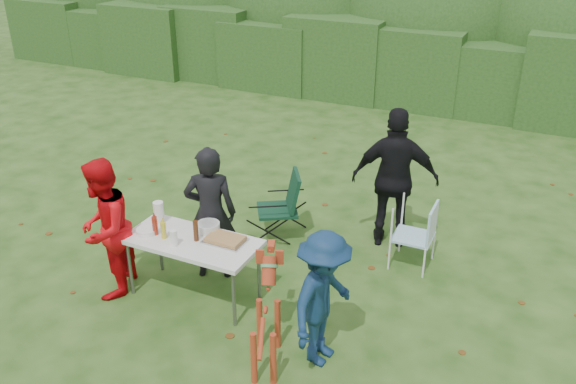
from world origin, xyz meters
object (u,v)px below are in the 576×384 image
at_px(child, 323,299).
at_px(ketchup_bottle, 155,226).
at_px(beer_bottle, 196,231).
at_px(person_black_puffy, 395,179).
at_px(camping_chair, 277,206).
at_px(dog, 266,323).
at_px(person_red_jacket, 104,229).
at_px(mustard_bottle, 163,230).
at_px(person_cook, 211,213).
at_px(lawn_chair, 413,234).
at_px(paper_towel_roll, 159,212).
at_px(folding_table, 192,244).

distance_m(child, ketchup_bottle, 2.17).
bearing_deg(child, beer_bottle, 84.39).
bearing_deg(beer_bottle, child, -12.26).
relative_size(person_black_puffy, camping_chair, 1.97).
bearing_deg(dog, person_black_puffy, -30.25).
xyz_separation_m(person_black_puffy, beer_bottle, (-1.60, -2.11, -0.07)).
bearing_deg(person_red_jacket, ketchup_bottle, 96.95).
bearing_deg(beer_bottle, person_red_jacket, -160.71).
distance_m(child, dog, 0.59).
bearing_deg(ketchup_bottle, mustard_bottle, -11.20).
bearing_deg(dog, camping_chair, 2.06).
relative_size(person_cook, lawn_chair, 1.93).
height_order(person_cook, child, person_cook).
bearing_deg(lawn_chair, person_cook, 29.85).
relative_size(person_black_puffy, dog, 1.80).
bearing_deg(paper_towel_roll, mustard_bottle, -46.40).
bearing_deg(beer_bottle, dog, -29.10).
distance_m(person_black_puffy, beer_bottle, 2.65).
height_order(folding_table, person_red_jacket, person_red_jacket).
bearing_deg(person_cook, person_red_jacket, 18.56).
height_order(person_black_puffy, ketchup_bottle, person_black_puffy).
height_order(person_cook, lawn_chair, person_cook).
distance_m(person_cook, ketchup_bottle, 0.67).
bearing_deg(paper_towel_roll, person_black_puffy, 41.34).
bearing_deg(person_red_jacket, folding_table, 89.39).
bearing_deg(ketchup_bottle, person_cook, 55.68).
bearing_deg(paper_towel_roll, folding_table, -17.15).
distance_m(child, beer_bottle, 1.71).
height_order(folding_table, mustard_bottle, mustard_bottle).
bearing_deg(ketchup_bottle, person_black_puffy, 46.44).
distance_m(folding_table, camping_chair, 1.63).
relative_size(dog, beer_bottle, 4.29).
bearing_deg(ketchup_bottle, dog, -19.11).
relative_size(camping_chair, mustard_bottle, 4.70).
relative_size(person_cook, ketchup_bottle, 7.51).
relative_size(person_red_jacket, camping_chair, 1.74).
bearing_deg(paper_towel_roll, dog, -24.62).
xyz_separation_m(person_red_jacket, person_black_puffy, (2.59, 2.45, 0.11)).
xyz_separation_m(camping_chair, ketchup_bottle, (-0.68, -1.67, 0.38)).
relative_size(person_red_jacket, beer_bottle, 6.80).
bearing_deg(person_black_puffy, ketchup_bottle, 30.68).
xyz_separation_m(person_cook, camping_chair, (0.30, 1.12, -0.36)).
height_order(person_cook, mustard_bottle, person_cook).
relative_size(lawn_chair, beer_bottle, 3.58).
height_order(mustard_bottle, ketchup_bottle, ketchup_bottle).
xyz_separation_m(dog, lawn_chair, (0.79, 2.38, -0.06)).
bearing_deg(camping_chair, person_cook, 43.09).
height_order(folding_table, paper_towel_roll, paper_towel_roll).
height_order(person_cook, ketchup_bottle, person_cook).
relative_size(person_cook, child, 1.17).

